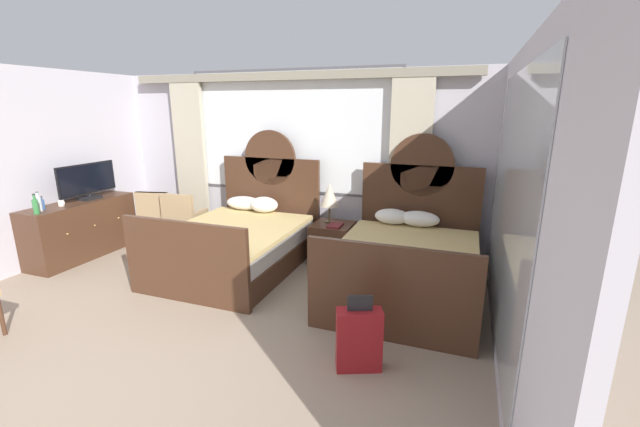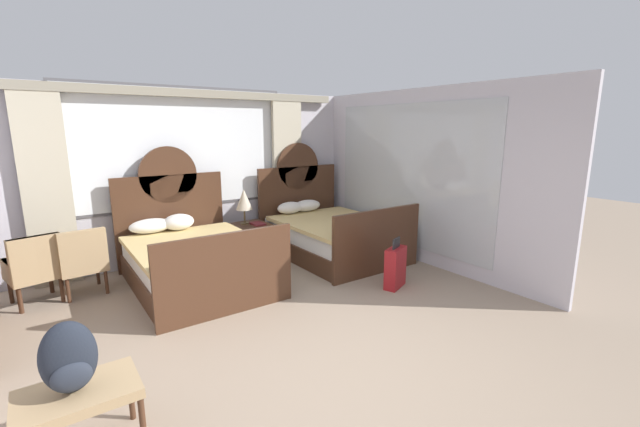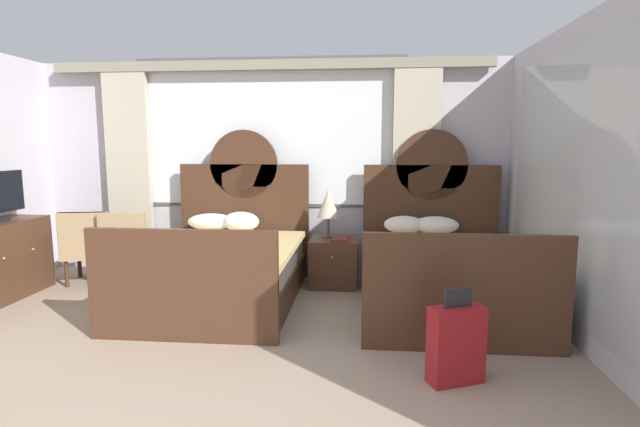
{
  "view_description": "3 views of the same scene",
  "coord_description": "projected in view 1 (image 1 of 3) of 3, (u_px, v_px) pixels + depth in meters",
  "views": [
    {
      "loc": [
        2.59,
        -1.83,
        2.18
      ],
      "look_at": [
        1.14,
        2.14,
        1.06
      ],
      "focal_mm": 22.65,
      "sensor_mm": 36.0,
      "label": 1
    },
    {
      "loc": [
        -1.94,
        -2.51,
        2.11
      ],
      "look_at": [
        1.08,
        1.77,
        1.0
      ],
      "focal_mm": 22.77,
      "sensor_mm": 36.0,
      "label": 2
    },
    {
      "loc": [
        1.21,
        -2.14,
        1.65
      ],
      "look_at": [
        0.79,
        2.39,
        1.0
      ],
      "focal_mm": 27.11,
      "sensor_mm": 36.0,
      "label": 3
    }
  ],
  "objects": [
    {
      "name": "ground_plane",
      "position": [
        84.0,
        402.0,
        3.08
      ],
      "size": [
        24.0,
        24.0,
        0.0
      ],
      "primitive_type": "plane",
      "color": "gray"
    },
    {
      "name": "wall_left",
      "position": [
        10.0,
        173.0,
        5.25
      ],
      "size": [
        0.07,
        4.57,
        2.7
      ],
      "color": "silver",
      "rests_on": "ground_plane"
    },
    {
      "name": "bottle_spirit_blue",
      "position": [
        43.0,
        204.0,
        5.41
      ],
      "size": [
        0.05,
        0.05,
        0.19
      ],
      "color": "#385B99",
      "rests_on": "dresser_minibar"
    },
    {
      "name": "bottle_water_clear",
      "position": [
        39.0,
        203.0,
        5.33
      ],
      "size": [
        0.07,
        0.07,
        0.26
      ],
      "color": "silver",
      "rests_on": "dresser_minibar"
    },
    {
      "name": "suitcase_on_floor",
      "position": [
        359.0,
        339.0,
        3.41
      ],
      "size": [
        0.42,
        0.3,
        0.68
      ],
      "color": "maroon",
      "rests_on": "ground_plane"
    },
    {
      "name": "armchair_by_window_left",
      "position": [
        184.0,
        218.0,
        6.41
      ],
      "size": [
        0.58,
        0.58,
        0.88
      ],
      "color": "tan",
      "rests_on": "ground_plane"
    },
    {
      "name": "armchair_by_window_centre",
      "position": [
        159.0,
        215.0,
        6.58
      ],
      "size": [
        0.64,
        0.64,
        0.88
      ],
      "color": "tan",
      "rests_on": "ground_plane"
    },
    {
      "name": "bed_near_mirror",
      "position": [
        406.0,
        263.0,
        4.83
      ],
      "size": [
        1.63,
        2.22,
        1.84
      ],
      "color": "#472B1C",
      "rests_on": "ground_plane"
    },
    {
      "name": "cup_on_dresser",
      "position": [
        61.0,
        203.0,
        5.62
      ],
      "size": [
        0.11,
        0.08,
        0.08
      ],
      "color": "white",
      "rests_on": "dresser_minibar"
    },
    {
      "name": "table_lamp_on_nightstand",
      "position": [
        330.0,
        195.0,
        5.74
      ],
      "size": [
        0.27,
        0.27,
        0.58
      ],
      "color": "brown",
      "rests_on": "nightstand_between_beds"
    },
    {
      "name": "book_on_nightstand",
      "position": [
        335.0,
        225.0,
        5.63
      ],
      "size": [
        0.18,
        0.26,
        0.03
      ],
      "color": "maroon",
      "rests_on": "nightstand_between_beds"
    },
    {
      "name": "bed_near_window",
      "position": [
        239.0,
        241.0,
        5.6
      ],
      "size": [
        1.63,
        2.22,
        1.84
      ],
      "color": "#472B1C",
      "rests_on": "ground_plane"
    },
    {
      "name": "wall_right_mirror",
      "position": [
        516.0,
        212.0,
        3.29
      ],
      "size": [
        0.08,
        4.57,
        2.7
      ],
      "color": "silver",
      "rests_on": "ground_plane"
    },
    {
      "name": "wall_back_window",
      "position": [
        292.0,
        155.0,
        6.31
      ],
      "size": [
        5.93,
        0.22,
        2.74
      ],
      "color": "silver",
      "rests_on": "ground_plane"
    },
    {
      "name": "bottle_soda_green",
      "position": [
        36.0,
        206.0,
        5.19
      ],
      "size": [
        0.07,
        0.07,
        0.26
      ],
      "color": "#337A3D",
      "rests_on": "dresser_minibar"
    },
    {
      "name": "armchair_by_window_right",
      "position": [
        158.0,
        215.0,
        6.58
      ],
      "size": [
        0.63,
        0.63,
        0.88
      ],
      "color": "tan",
      "rests_on": "ground_plane"
    },
    {
      "name": "dresser_minibar",
      "position": [
        82.0,
        229.0,
        5.99
      ],
      "size": [
        0.53,
        1.59,
        0.84
      ],
      "color": "#472B1C",
      "rests_on": "ground_plane"
    },
    {
      "name": "tv_flatscreen",
      "position": [
        87.0,
        181.0,
        5.98
      ],
      "size": [
        0.2,
        0.95,
        0.53
      ],
      "color": "black",
      "rests_on": "dresser_minibar"
    },
    {
      "name": "nightstand_between_beds",
      "position": [
        333.0,
        242.0,
        5.83
      ],
      "size": [
        0.56,
        0.58,
        0.56
      ],
      "color": "#472B1C",
      "rests_on": "ground_plane"
    }
  ]
}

